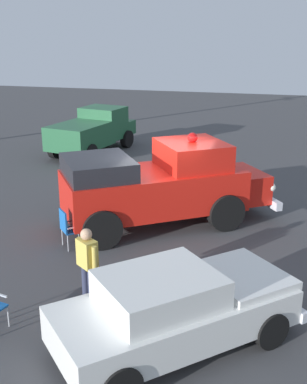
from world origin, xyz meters
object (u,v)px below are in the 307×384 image
object	(u,v)px
vintage_fire_truck	(161,184)
spectator_standing	(87,262)
classic_hot_rod	(177,308)
parked_pickup	(93,130)
lawn_chair_spare	(68,226)

from	to	relation	value
vintage_fire_truck	spectator_standing	xyz separation A→B (m)	(-4.58, 0.36, -0.23)
vintage_fire_truck	classic_hot_rod	size ratio (longest dim) A/B	1.39
vintage_fire_truck	spectator_standing	distance (m)	4.60
classic_hot_rod	parked_pickup	world-z (taller)	parked_pickup
classic_hot_rod	lawn_chair_spare	xyz separation A→B (m)	(3.29, 3.52, -0.16)
lawn_chair_spare	vintage_fire_truck	bearing A→B (deg)	-41.68
vintage_fire_truck	parked_pickup	world-z (taller)	vintage_fire_truck
classic_hot_rod	lawn_chair_spare	distance (m)	4.82
parked_pickup	classic_hot_rod	bearing A→B (deg)	-152.87
spectator_standing	classic_hot_rod	bearing A→B (deg)	-112.89
vintage_fire_truck	lawn_chair_spare	distance (m)	2.91
vintage_fire_truck	lawn_chair_spare	bearing A→B (deg)	138.32
vintage_fire_truck	classic_hot_rod	xyz separation A→B (m)	(-5.42, -1.62, -0.45)
classic_hot_rod	lawn_chair_spare	world-z (taller)	classic_hot_rod
lawn_chair_spare	parked_pickup	bearing A→B (deg)	17.85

